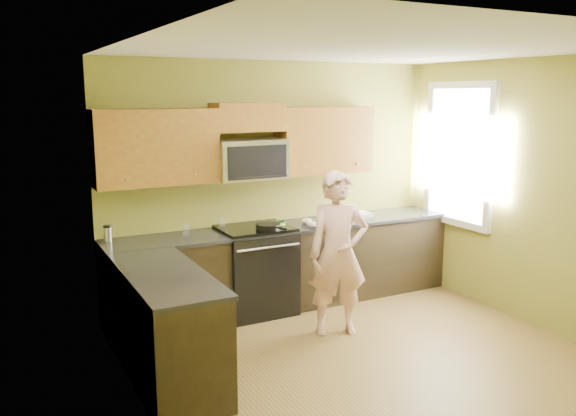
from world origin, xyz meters
TOP-DOWN VIEW (x-y plane):
  - floor at (0.00, 0.00)m, footprint 4.00×4.00m
  - ceiling at (0.00, 0.00)m, footprint 4.00×4.00m
  - wall_back at (0.00, 2.00)m, footprint 4.00×0.00m
  - wall_left at (-2.00, 0.00)m, footprint 0.00×4.00m
  - wall_right at (2.00, 0.00)m, footprint 0.00×4.00m
  - cabinet_back_run at (0.00, 1.70)m, footprint 4.00×0.60m
  - cabinet_left_run at (-1.70, 0.60)m, footprint 0.60×1.60m
  - countertop_back at (0.00, 1.69)m, footprint 4.00×0.62m
  - countertop_left at (-1.69, 0.60)m, footprint 0.62×1.60m
  - stove at (-0.40, 1.68)m, footprint 0.76×0.65m
  - microwave at (-0.40, 1.80)m, footprint 0.76×0.40m
  - upper_cab_left at (-1.39, 1.83)m, footprint 1.22×0.33m
  - upper_cab_right at (0.54, 1.83)m, footprint 1.12×0.33m
  - upper_cab_over_mw at (-0.40, 1.83)m, footprint 0.76×0.33m
  - window at (1.98, 1.20)m, footprint 0.06×1.06m
  - woman at (0.08, 0.78)m, footprint 0.68×0.56m
  - frying_pan at (-0.32, 1.52)m, footprint 0.39×0.51m
  - butter_tub at (-0.11, 1.66)m, footprint 0.14×0.14m
  - toast_slice at (0.53, 1.50)m, footprint 0.13×0.13m
  - napkin_a at (0.19, 1.50)m, footprint 0.12×0.13m
  - napkin_b at (0.22, 1.66)m, footprint 0.16×0.17m
  - dish_towel at (0.94, 1.71)m, footprint 0.32×0.27m
  - travel_mug at (-1.90, 1.83)m, footprint 0.08×0.08m
  - glass_a at (-1.13, 1.78)m, footprint 0.07×0.07m
  - glass_c at (-0.70, 1.87)m, footprint 0.09×0.09m

SIDE VIEW (x-z plane):
  - floor at x=0.00m, z-range 0.00..0.00m
  - cabinet_back_run at x=0.00m, z-range 0.00..0.88m
  - cabinet_left_run at x=-1.70m, z-range 0.00..0.88m
  - stove at x=-0.40m, z-range 0.00..0.95m
  - woman at x=0.08m, z-range 0.00..1.62m
  - countertop_back at x=0.00m, z-range 0.88..0.92m
  - countertop_left at x=-1.69m, z-range 0.88..0.92m
  - travel_mug at x=-1.90m, z-range 0.84..1.00m
  - butter_tub at x=-0.11m, z-range 0.88..0.96m
  - toast_slice at x=0.53m, z-range 0.92..0.93m
  - dish_towel at x=0.94m, z-range 0.92..0.97m
  - frying_pan at x=-0.32m, z-range 0.92..0.98m
  - napkin_a at x=0.19m, z-range 0.92..0.98m
  - napkin_b at x=0.22m, z-range 0.92..0.99m
  - glass_a at x=-1.13m, z-range 0.92..1.04m
  - glass_c at x=-0.70m, z-range 0.92..1.04m
  - wall_back at x=0.00m, z-range -0.65..3.35m
  - wall_left at x=-2.00m, z-range -0.65..3.35m
  - wall_right at x=2.00m, z-range -0.65..3.35m
  - microwave at x=-0.40m, z-range 1.24..1.66m
  - upper_cab_left at x=-1.39m, z-range 1.07..1.82m
  - upper_cab_right at x=0.54m, z-range 1.07..1.82m
  - window at x=1.98m, z-range 0.82..2.48m
  - upper_cab_over_mw at x=-0.40m, z-range 1.95..2.25m
  - ceiling at x=0.00m, z-range 2.70..2.70m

